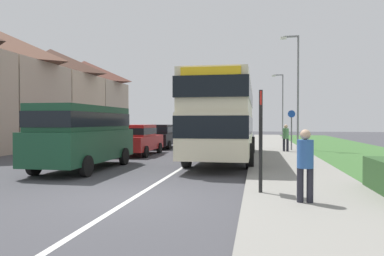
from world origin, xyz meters
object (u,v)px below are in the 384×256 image
object	(u,v)px
double_decker_bus	(224,115)
street_lamp_mid	(296,85)
parked_car_black	(161,135)
pedestrian_at_stop	(305,162)
bus_stop_sign	(261,134)
parked_car_red	(138,138)
parked_van_dark_green	(84,132)
pedestrian_walking_away	(286,137)
cycle_route_sign	(291,128)
street_lamp_far	(282,102)

from	to	relation	value
double_decker_bus	street_lamp_mid	world-z (taller)	street_lamp_mid
parked_car_black	street_lamp_mid	size ratio (longest dim) A/B	0.60
pedestrian_at_stop	bus_stop_sign	world-z (taller)	bus_stop_sign
parked_car_red	bus_stop_sign	world-z (taller)	bus_stop_sign
parked_van_dark_green	pedestrian_walking_away	size ratio (longest dim) A/B	3.32
parked_car_red	cycle_route_sign	size ratio (longest dim) A/B	1.69
pedestrian_at_stop	pedestrian_walking_away	world-z (taller)	same
pedestrian_at_stop	street_lamp_far	xyz separation A→B (m)	(1.44, 29.26, 2.85)
pedestrian_at_stop	pedestrian_walking_away	xyz separation A→B (m)	(0.64, 13.39, 0.00)
parked_van_dark_green	parked_car_red	xyz separation A→B (m)	(0.10, 6.01, -0.51)
bus_stop_sign	street_lamp_mid	size ratio (longest dim) A/B	0.36
parked_car_black	pedestrian_at_stop	world-z (taller)	pedestrian_at_stop
parked_car_red	parked_car_black	bearing A→B (deg)	91.29
parked_car_red	pedestrian_at_stop	bearing A→B (deg)	-55.67
parked_car_black	parked_van_dark_green	bearing A→B (deg)	-89.88
parked_car_black	bus_stop_sign	distance (m)	16.56
double_decker_bus	street_lamp_mid	xyz separation A→B (m)	(3.92, 6.16, 1.99)
pedestrian_walking_away	cycle_route_sign	distance (m)	1.22
parked_car_red	street_lamp_mid	world-z (taller)	street_lamp_mid
street_lamp_far	parked_car_red	bearing A→B (deg)	-115.72
bus_stop_sign	street_lamp_mid	bearing A→B (deg)	80.78
double_decker_bus	street_lamp_far	world-z (taller)	street_lamp_far
street_lamp_mid	parked_car_black	bearing A→B (deg)	174.37
parked_van_dark_green	bus_stop_sign	world-z (taller)	bus_stop_sign
parked_van_dark_green	cycle_route_sign	world-z (taller)	cycle_route_sign
double_decker_bus	parked_van_dark_green	xyz separation A→B (m)	(-4.99, -4.21, -0.71)
double_decker_bus	parked_car_black	bearing A→B (deg)	125.49
double_decker_bus	parked_car_red	distance (m)	5.36
pedestrian_walking_away	street_lamp_mid	bearing A→B (deg)	67.45
parked_van_dark_green	pedestrian_walking_away	world-z (taller)	parked_van_dark_green
pedestrian_at_stop	street_lamp_mid	size ratio (longest dim) A/B	0.23
bus_stop_sign	cycle_route_sign	bearing A→B (deg)	81.69
pedestrian_at_stop	street_lamp_far	size ratio (longest dim) A/B	0.25
pedestrian_walking_away	street_lamp_far	bearing A→B (deg)	87.11
double_decker_bus	pedestrian_at_stop	bearing A→B (deg)	-74.48
double_decker_bus	parked_car_black	xyz separation A→B (m)	(-5.02, 7.04, -1.24)
parked_car_black	cycle_route_sign	xyz separation A→B (m)	(8.59, -1.65, 0.53)
double_decker_bus	parked_car_black	distance (m)	8.73
double_decker_bus	street_lamp_mid	size ratio (longest dim) A/B	1.47
parked_car_red	bus_stop_sign	bearing A→B (deg)	-56.78
parked_van_dark_green	pedestrian_at_stop	size ratio (longest dim) A/B	3.32
cycle_route_sign	street_lamp_mid	size ratio (longest dim) A/B	0.35
parked_van_dark_green	street_lamp_far	distance (m)	26.10
parked_car_black	cycle_route_sign	bearing A→B (deg)	-10.90
parked_car_red	bus_stop_sign	distance (m)	11.88
cycle_route_sign	street_lamp_far	bearing A→B (deg)	88.50
parked_car_red	pedestrian_at_stop	distance (m)	13.15
double_decker_bus	street_lamp_far	xyz separation A→B (m)	(3.96, 20.19, 1.69)
parked_car_black	pedestrian_walking_away	distance (m)	8.61
double_decker_bus	pedestrian_walking_away	bearing A→B (deg)	53.87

